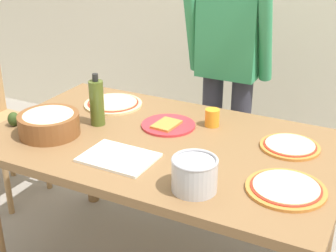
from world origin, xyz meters
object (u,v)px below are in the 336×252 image
(olive_oil_bottle, at_px, (97,102))
(cutting_board_white, at_px, (119,158))
(pizza_raw_on_board, at_px, (113,104))
(avocado, at_px, (14,119))
(dining_table, at_px, (163,158))
(steel_pot, at_px, (195,174))
(person_cook, at_px, (229,60))
(pizza_cooked_on_tray, at_px, (286,188))
(popcorn_bowl, at_px, (49,122))
(plate_with_slice, at_px, (168,125))
(cup_orange, at_px, (212,118))
(pizza_second_cooked, at_px, (290,146))

(olive_oil_bottle, height_order, cutting_board_white, olive_oil_bottle)
(pizza_raw_on_board, bearing_deg, avocado, -121.86)
(dining_table, height_order, steel_pot, steel_pot)
(dining_table, height_order, person_cook, person_cook)
(person_cook, height_order, olive_oil_bottle, person_cook)
(pizza_cooked_on_tray, height_order, popcorn_bowl, popcorn_bowl)
(popcorn_bowl, height_order, steel_pot, steel_pot)
(person_cook, xyz_separation_m, plate_with_slice, (-0.07, -0.61, -0.17))
(steel_pot, height_order, cutting_board_white, steel_pot)
(cutting_board_white, bearing_deg, cup_orange, 66.15)
(cup_orange, bearing_deg, person_cook, 102.43)
(cup_orange, bearing_deg, pizza_cooked_on_tray, -42.10)
(dining_table, xyz_separation_m, cutting_board_white, (-0.08, -0.24, 0.10))
(olive_oil_bottle, distance_m, steel_pot, 0.74)
(pizza_raw_on_board, distance_m, popcorn_bowl, 0.45)
(olive_oil_bottle, height_order, avocado, olive_oil_bottle)
(plate_with_slice, bearing_deg, cup_orange, 29.73)
(pizza_raw_on_board, xyz_separation_m, pizza_cooked_on_tray, (1.04, -0.43, -0.00))
(dining_table, relative_size, pizza_raw_on_board, 5.18)
(pizza_second_cooked, xyz_separation_m, popcorn_bowl, (-1.03, -0.37, 0.05))
(dining_table, bearing_deg, pizza_second_cooked, 19.04)
(pizza_raw_on_board, bearing_deg, popcorn_bowl, -97.74)
(dining_table, relative_size, cup_orange, 18.82)
(pizza_second_cooked, bearing_deg, cutting_board_white, -145.07)
(pizza_second_cooked, height_order, steel_pot, steel_pot)
(person_cook, xyz_separation_m, popcorn_bowl, (-0.52, -0.94, -0.12))
(olive_oil_bottle, bearing_deg, pizza_second_cooked, 10.65)
(pizza_second_cooked, bearing_deg, person_cook, 131.43)
(pizza_cooked_on_tray, relative_size, cutting_board_white, 1.00)
(pizza_raw_on_board, xyz_separation_m, cutting_board_white, (0.35, -0.50, -0.00))
(olive_oil_bottle, height_order, cup_orange, olive_oil_bottle)
(person_cook, relative_size, pizza_raw_on_board, 5.25)
(cup_orange, bearing_deg, cutting_board_white, -113.85)
(dining_table, bearing_deg, avocado, -165.44)
(dining_table, distance_m, pizza_cooked_on_tray, 0.64)
(cup_orange, distance_m, avocado, 0.95)
(plate_with_slice, relative_size, olive_oil_bottle, 1.02)
(olive_oil_bottle, bearing_deg, cutting_board_white, -42.56)
(pizza_second_cooked, relative_size, plate_with_slice, 1.00)
(dining_table, height_order, pizza_raw_on_board, pizza_raw_on_board)
(pizza_raw_on_board, distance_m, pizza_cooked_on_tray, 1.13)
(cup_orange, bearing_deg, plate_with_slice, -150.27)
(plate_with_slice, height_order, steel_pot, steel_pot)
(pizza_raw_on_board, relative_size, popcorn_bowl, 1.10)
(pizza_second_cooked, distance_m, cup_orange, 0.40)
(dining_table, distance_m, cutting_board_white, 0.28)
(pizza_cooked_on_tray, xyz_separation_m, popcorn_bowl, (-1.10, -0.01, 0.05))
(pizza_cooked_on_tray, xyz_separation_m, cup_orange, (-0.47, 0.42, 0.03))
(cup_orange, bearing_deg, steel_pot, -74.12)
(cup_orange, bearing_deg, olive_oil_bottle, -154.91)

